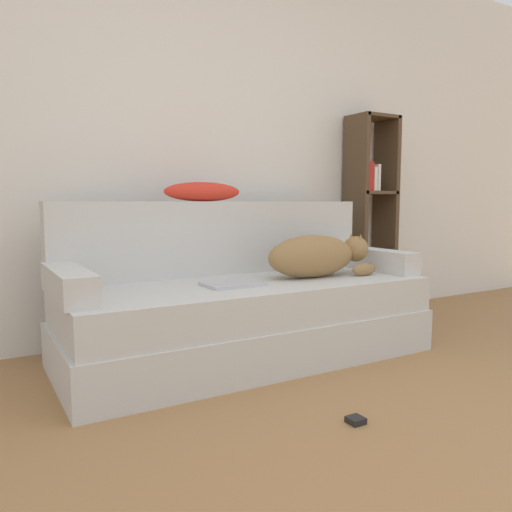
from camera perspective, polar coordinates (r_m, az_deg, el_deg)
name	(u,v)px	position (r m, az deg, el deg)	size (l,w,h in m)	color
wall_back	(188,127)	(3.35, -7.73, 14.40)	(7.38, 0.06, 2.70)	silver
couch	(247,320)	(2.80, -1.00, -7.38)	(2.02, 0.84, 0.43)	silver
couch_backrest	(219,238)	(3.04, -4.27, 2.09)	(1.98, 0.15, 0.44)	silver
couch_arm_left	(68,283)	(2.42, -20.66, -2.94)	(0.15, 0.65, 0.14)	silver
couch_arm_right	(374,259)	(3.30, 13.38, -0.39)	(0.15, 0.65, 0.14)	silver
dog	(318,256)	(2.93, 7.08, 0.05)	(0.70, 0.25, 0.25)	olive
laptop	(233,284)	(2.61, -2.69, -3.22)	(0.30, 0.21, 0.02)	#B7B7BC
throw_pillow	(203,192)	(2.97, -6.09, 7.31)	(0.48, 0.15, 0.11)	red
bookshelf	(370,205)	(3.94, 12.90, 5.65)	(0.35, 0.26, 1.52)	#4C3823
power_adapter	(356,420)	(2.11, 11.33, -17.92)	(0.06, 0.06, 0.02)	black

